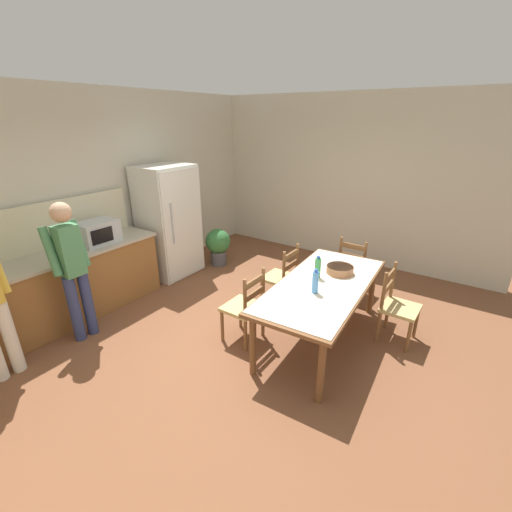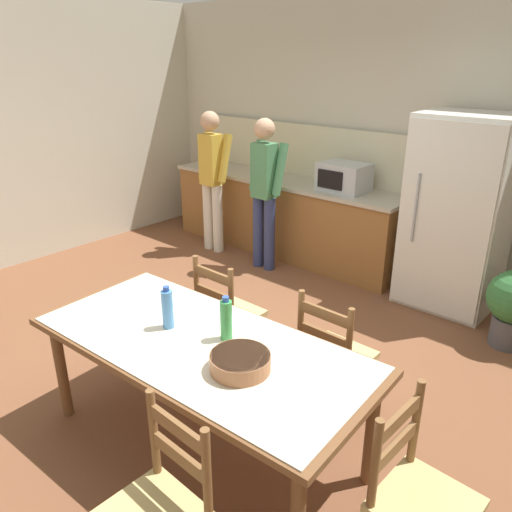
{
  "view_description": "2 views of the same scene",
  "coord_description": "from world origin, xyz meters",
  "px_view_note": "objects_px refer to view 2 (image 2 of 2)",
  "views": [
    {
      "loc": [
        -2.75,
        -2.02,
        2.49
      ],
      "look_at": [
        -0.2,
        -0.29,
        1.24
      ],
      "focal_mm": 24.0,
      "sensor_mm": 36.0,
      "label": 1
    },
    {
      "loc": [
        2.42,
        -2.35,
        2.28
      ],
      "look_at": [
        0.19,
        0.2,
        0.9
      ],
      "focal_mm": 35.0,
      "sensor_mm": 36.0,
      "label": 2
    }
  ],
  "objects_px": {
    "chair_side_near_right": "(158,512)",
    "person_at_counter": "(265,187)",
    "chair_side_far_left": "(227,314)",
    "serving_bowl": "(240,361)",
    "chair_side_far_right": "(334,356)",
    "bottle_near_centre": "(168,309)",
    "chair_head_end": "(418,499)",
    "bottle_off_centre": "(226,319)",
    "person_at_sink": "(212,175)",
    "dining_table": "(200,352)",
    "microwave": "(344,177)",
    "refrigerator": "(457,214)"
  },
  "relations": [
    {
      "from": "dining_table",
      "to": "serving_bowl",
      "type": "distance_m",
      "value": 0.39
    },
    {
      "from": "microwave",
      "to": "chair_side_near_right",
      "type": "relative_size",
      "value": 0.55
    },
    {
      "from": "chair_side_far_right",
      "to": "person_at_counter",
      "type": "height_order",
      "value": "person_at_counter"
    },
    {
      "from": "bottle_near_centre",
      "to": "serving_bowl",
      "type": "xyz_separation_m",
      "value": [
        0.62,
        -0.04,
        -0.07
      ]
    },
    {
      "from": "bottle_off_centre",
      "to": "chair_side_far_left",
      "type": "distance_m",
      "value": 0.96
    },
    {
      "from": "microwave",
      "to": "chair_head_end",
      "type": "height_order",
      "value": "microwave"
    },
    {
      "from": "dining_table",
      "to": "chair_side_far_right",
      "type": "xyz_separation_m",
      "value": [
        0.42,
        0.78,
        -0.23
      ]
    },
    {
      "from": "serving_bowl",
      "to": "chair_side_near_right",
      "type": "xyz_separation_m",
      "value": [
        0.14,
        -0.68,
        -0.36
      ]
    },
    {
      "from": "bottle_near_centre",
      "to": "person_at_sink",
      "type": "bearing_deg",
      "value": 131.1
    },
    {
      "from": "bottle_near_centre",
      "to": "chair_side_far_right",
      "type": "relative_size",
      "value": 0.3
    },
    {
      "from": "bottle_off_centre",
      "to": "chair_head_end",
      "type": "relative_size",
      "value": 0.3
    },
    {
      "from": "dining_table",
      "to": "person_at_counter",
      "type": "xyz_separation_m",
      "value": [
        -1.54,
        2.39,
        0.26
      ]
    },
    {
      "from": "chair_side_near_right",
      "to": "person_at_counter",
      "type": "distance_m",
      "value": 3.77
    },
    {
      "from": "bottle_near_centre",
      "to": "bottle_off_centre",
      "type": "bearing_deg",
      "value": 20.82
    },
    {
      "from": "refrigerator",
      "to": "bottle_off_centre",
      "type": "height_order",
      "value": "refrigerator"
    },
    {
      "from": "serving_bowl",
      "to": "chair_side_far_right",
      "type": "distance_m",
      "value": 0.91
    },
    {
      "from": "chair_side_near_right",
      "to": "chair_side_far_left",
      "type": "bearing_deg",
      "value": 126.33
    },
    {
      "from": "bottle_off_centre",
      "to": "chair_side_far_right",
      "type": "height_order",
      "value": "bottle_off_centre"
    },
    {
      "from": "chair_head_end",
      "to": "chair_side_far_right",
      "type": "bearing_deg",
      "value": 54.3
    },
    {
      "from": "chair_head_end",
      "to": "bottle_off_centre",
      "type": "bearing_deg",
      "value": 90.17
    },
    {
      "from": "chair_side_far_right",
      "to": "person_at_counter",
      "type": "bearing_deg",
      "value": -39.02
    },
    {
      "from": "person_at_sink",
      "to": "person_at_counter",
      "type": "xyz_separation_m",
      "value": [
        0.83,
        -0.02,
        -0.01
      ]
    },
    {
      "from": "chair_side_far_right",
      "to": "chair_head_end",
      "type": "relative_size",
      "value": 1.0
    },
    {
      "from": "refrigerator",
      "to": "chair_head_end",
      "type": "xyz_separation_m",
      "value": [
        0.96,
        -2.82,
        -0.46
      ]
    },
    {
      "from": "microwave",
      "to": "chair_head_end",
      "type": "xyz_separation_m",
      "value": [
        2.2,
        -2.84,
        -0.62
      ]
    },
    {
      "from": "microwave",
      "to": "bottle_near_centre",
      "type": "height_order",
      "value": "microwave"
    },
    {
      "from": "microwave",
      "to": "person_at_sink",
      "type": "bearing_deg",
      "value": -161.61
    },
    {
      "from": "refrigerator",
      "to": "chair_side_far_left",
      "type": "relative_size",
      "value": 1.99
    },
    {
      "from": "chair_side_far_left",
      "to": "serving_bowl",
      "type": "bearing_deg",
      "value": 138.42
    },
    {
      "from": "bottle_near_centre",
      "to": "chair_side_near_right",
      "type": "relative_size",
      "value": 0.3
    },
    {
      "from": "bottle_near_centre",
      "to": "chair_side_near_right",
      "type": "xyz_separation_m",
      "value": [
        0.76,
        -0.72,
        -0.43
      ]
    },
    {
      "from": "dining_table",
      "to": "chair_side_near_right",
      "type": "height_order",
      "value": "chair_side_near_right"
    },
    {
      "from": "chair_side_far_right",
      "to": "chair_head_end",
      "type": "xyz_separation_m",
      "value": [
        0.9,
        -0.71,
        0.0
      ]
    },
    {
      "from": "microwave",
      "to": "chair_side_near_right",
      "type": "xyz_separation_m",
      "value": [
        1.38,
        -3.64,
        -0.62
      ]
    },
    {
      "from": "refrigerator",
      "to": "dining_table",
      "type": "distance_m",
      "value": 2.93
    },
    {
      "from": "chair_side_far_right",
      "to": "person_at_sink",
      "type": "relative_size",
      "value": 0.54
    },
    {
      "from": "bottle_off_centre",
      "to": "person_at_counter",
      "type": "relative_size",
      "value": 0.16
    },
    {
      "from": "serving_bowl",
      "to": "chair_head_end",
      "type": "distance_m",
      "value": 1.03
    },
    {
      "from": "chair_side_far_right",
      "to": "person_at_sink",
      "type": "xyz_separation_m",
      "value": [
        -2.8,
        1.63,
        0.5
      ]
    },
    {
      "from": "dining_table",
      "to": "bottle_off_centre",
      "type": "height_order",
      "value": "bottle_off_centre"
    },
    {
      "from": "chair_side_far_left",
      "to": "dining_table",
      "type": "bearing_deg",
      "value": 125.03
    },
    {
      "from": "dining_table",
      "to": "bottle_off_centre",
      "type": "xyz_separation_m",
      "value": [
        0.1,
        0.12,
        0.2
      ]
    },
    {
      "from": "chair_side_far_right",
      "to": "bottle_near_centre",
      "type": "bearing_deg",
      "value": 49.86
    },
    {
      "from": "serving_bowl",
      "to": "chair_side_far_right",
      "type": "relative_size",
      "value": 0.35
    },
    {
      "from": "bottle_near_centre",
      "to": "person_at_counter",
      "type": "distance_m",
      "value": 2.73
    },
    {
      "from": "dining_table",
      "to": "chair_side_far_left",
      "type": "relative_size",
      "value": 2.32
    },
    {
      "from": "bottle_near_centre",
      "to": "person_at_counter",
      "type": "xyz_separation_m",
      "value": [
        -1.28,
        2.41,
        0.06
      ]
    },
    {
      "from": "refrigerator",
      "to": "chair_side_far_left",
      "type": "distance_m",
      "value": 2.38
    },
    {
      "from": "dining_table",
      "to": "bottle_near_centre",
      "type": "distance_m",
      "value": 0.33
    },
    {
      "from": "dining_table",
      "to": "chair_head_end",
      "type": "distance_m",
      "value": 1.34
    }
  ]
}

